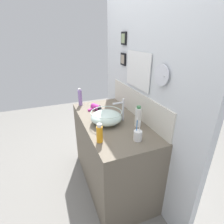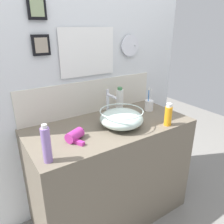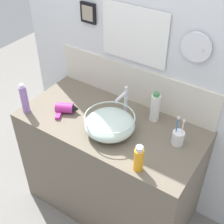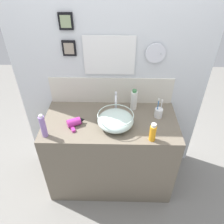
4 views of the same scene
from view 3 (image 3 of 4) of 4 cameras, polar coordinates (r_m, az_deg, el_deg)
name	(u,v)px [view 3 (image 3 of 4)]	position (r m, az deg, el deg)	size (l,w,h in m)	color
ground_plane	(111,202)	(2.74, -0.26, -16.08)	(6.00, 6.00, 0.00)	gray
vanity_counter	(110,167)	(2.40, -0.29, -9.99)	(1.26, 0.62, 0.87)	#6B6051
back_panel	(138,56)	(2.13, 4.79, 10.24)	(1.90, 0.10, 2.45)	silver
glass_bowl_sink	(110,124)	(1.98, -0.43, -2.20)	(0.32, 0.32, 0.13)	silver
faucet	(124,101)	(2.05, 2.30, 2.02)	(0.02, 0.13, 0.24)	silver
hair_drier	(66,109)	(2.18, -8.35, 0.62)	(0.18, 0.18, 0.07)	#B22D8C
toothbrush_cup	(178,138)	(1.96, 11.97, -4.59)	(0.08, 0.08, 0.21)	white
shampoo_bottle	(155,107)	(2.08, 7.87, 0.86)	(0.06, 0.06, 0.22)	white
lotion_bottle	(24,99)	(2.21, -15.72, 2.28)	(0.05, 0.05, 0.23)	#8C6BB2
soap_dispenser	(139,159)	(1.75, 4.90, -8.54)	(0.05, 0.05, 0.17)	orange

